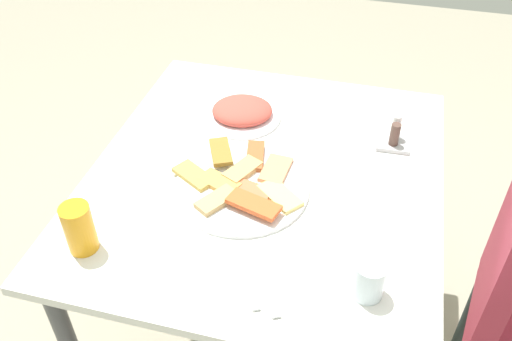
% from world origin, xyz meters
% --- Properties ---
extents(ground_plane, '(6.00, 6.00, 0.00)m').
position_xyz_m(ground_plane, '(0.00, 0.00, 0.00)').
color(ground_plane, gray).
extents(dining_table, '(1.00, 0.90, 0.75)m').
position_xyz_m(dining_table, '(0.00, 0.00, 0.67)').
color(dining_table, white).
rests_on(dining_table, ground_plane).
extents(pide_platter, '(0.35, 0.36, 0.04)m').
position_xyz_m(pide_platter, '(0.07, -0.04, 0.77)').
color(pide_platter, white).
rests_on(pide_platter, dining_table).
extents(salad_plate_greens, '(0.23, 0.23, 0.05)m').
position_xyz_m(salad_plate_greens, '(-0.23, -0.13, 0.77)').
color(salad_plate_greens, white).
rests_on(salad_plate_greens, dining_table).
extents(soda_can, '(0.08, 0.08, 0.12)m').
position_xyz_m(soda_can, '(0.35, -0.33, 0.82)').
color(soda_can, orange).
rests_on(soda_can, dining_table).
extents(drinking_glass, '(0.07, 0.07, 0.09)m').
position_xyz_m(drinking_glass, '(0.32, 0.29, 0.80)').
color(drinking_glass, silver).
rests_on(drinking_glass, dining_table).
extents(paper_napkin, '(0.14, 0.14, 0.00)m').
position_xyz_m(paper_napkin, '(0.34, 0.07, 0.76)').
color(paper_napkin, white).
rests_on(paper_napkin, dining_table).
extents(fork, '(0.17, 0.08, 0.00)m').
position_xyz_m(fork, '(0.34, 0.05, 0.76)').
color(fork, silver).
rests_on(fork, paper_napkin).
extents(spoon, '(0.18, 0.10, 0.00)m').
position_xyz_m(spoon, '(0.34, 0.09, 0.76)').
color(spoon, silver).
rests_on(spoon, paper_napkin).
extents(condiment_caddy, '(0.09, 0.09, 0.08)m').
position_xyz_m(condiment_caddy, '(-0.21, 0.31, 0.78)').
color(condiment_caddy, '#B2B2B7').
rests_on(condiment_caddy, dining_table).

